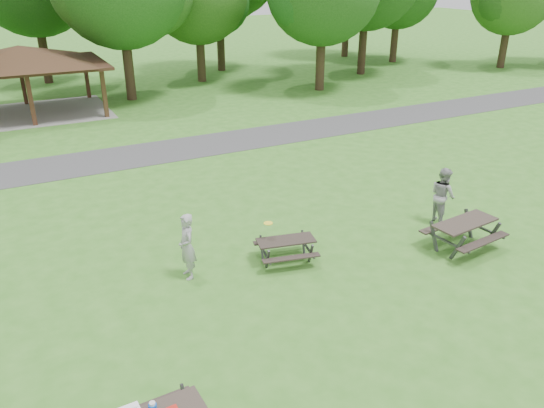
{
  "coord_description": "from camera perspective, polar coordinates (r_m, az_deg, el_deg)",
  "views": [
    {
      "loc": [
        -5.48,
        -8.44,
        7.56
      ],
      "look_at": [
        1.0,
        4.0,
        1.3
      ],
      "focal_mm": 35.0,
      "sensor_mm": 36.0,
      "label": 1
    }
  ],
  "objects": [
    {
      "name": "ground",
      "position": [
        12.59,
        4.49,
        -12.95
      ],
      "size": [
        160.0,
        160.0,
        0.0
      ],
      "primitive_type": "plane",
      "color": "#367621",
      "rests_on": "ground"
    },
    {
      "name": "asphalt_path",
      "position": [
        24.31,
        -13.15,
        5.31
      ],
      "size": [
        120.0,
        3.2,
        0.02
      ],
      "primitive_type": "cube",
      "color": "#3F3E41",
      "rests_on": "ground"
    },
    {
      "name": "pavilion",
      "position": [
        32.79,
        -25.44,
        13.94
      ],
      "size": [
        8.6,
        7.01,
        3.76
      ],
      "color": "#382214",
      "rests_on": "ground"
    },
    {
      "name": "picnic_table_middle",
      "position": [
        14.8,
        1.51,
        -4.41
      ],
      "size": [
        1.85,
        1.61,
        0.7
      ],
      "color": "black",
      "rests_on": "ground"
    },
    {
      "name": "picnic_table_far",
      "position": [
        16.41,
        19.99,
        -2.43
      ],
      "size": [
        2.18,
        1.83,
        0.88
      ],
      "color": "#2F2722",
      "rests_on": "ground"
    },
    {
      "name": "frisbee_in_flight",
      "position": [
        14.61,
        -0.41,
        -2.08
      ],
      "size": [
        0.3,
        0.3,
        0.02
      ],
      "color": "yellow",
      "rests_on": "ground"
    },
    {
      "name": "frisbee_thrower",
      "position": [
        14.06,
        -9.13,
        -4.54
      ],
      "size": [
        0.45,
        0.68,
        1.82
      ],
      "primitive_type": "imported",
      "rotation": [
        0.0,
        0.0,
        -1.6
      ],
      "color": "#9D9D9F",
      "rests_on": "ground"
    },
    {
      "name": "frisbee_catcher",
      "position": [
        17.79,
        17.88,
        0.91
      ],
      "size": [
        0.83,
        0.99,
        1.84
      ],
      "primitive_type": "imported",
      "rotation": [
        0.0,
        0.0,
        1.42
      ],
      "color": "#9B9B9E",
      "rests_on": "ground"
    }
  ]
}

